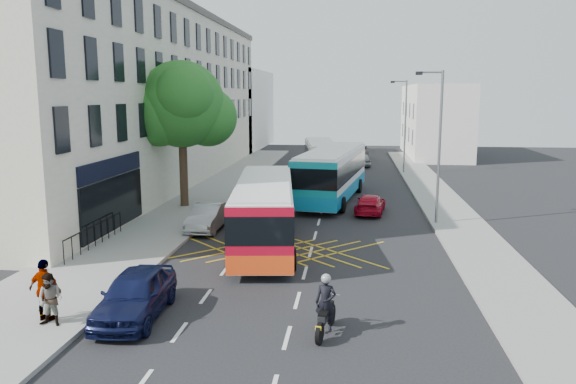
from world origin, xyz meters
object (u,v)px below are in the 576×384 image
(distant_car_grey, at_px, (340,153))
(bus_mid, at_px, (332,173))
(street_tree, at_px, (181,105))
(pedestrian_far, at_px, (45,290))
(red_hatchback, at_px, (370,204))
(distant_car_silver, at_px, (361,159))
(bus_near, at_px, (264,212))
(parked_car_blue, at_px, (135,294))
(bus_far, at_px, (321,157))
(lamp_far, at_px, (404,121))
(distant_car_dark, at_px, (360,153))
(motorbike, at_px, (326,306))
(parked_car_silver, at_px, (208,217))
(pedestrian_near, at_px, (50,300))
(lamp_near, at_px, (438,139))

(distant_car_grey, bearing_deg, bus_mid, -89.27)
(street_tree, xyz_separation_m, pedestrian_far, (1.16, -17.89, -5.19))
(red_hatchback, xyz_separation_m, distant_car_silver, (-0.23, 22.30, 0.10))
(bus_near, distance_m, pedestrian_far, 10.98)
(street_tree, bearing_deg, parked_car_blue, -78.01)
(bus_mid, xyz_separation_m, bus_far, (-1.40, 11.69, -0.24))
(lamp_far, bearing_deg, bus_far, -167.24)
(bus_far, xyz_separation_m, distant_car_grey, (1.36, 12.09, -0.81))
(distant_car_dark, bearing_deg, pedestrian_far, 83.06)
(motorbike, xyz_separation_m, parked_car_silver, (-6.69, 12.18, -0.20))
(lamp_far, distance_m, parked_car_silver, 25.66)
(distant_car_silver, height_order, pedestrian_far, pedestrian_far)
(bus_far, distance_m, pedestrian_near, 34.20)
(motorbike, relative_size, pedestrian_near, 1.29)
(lamp_near, relative_size, pedestrian_near, 5.01)
(lamp_far, height_order, distant_car_silver, lamp_far)
(pedestrian_near, bearing_deg, motorbike, 6.47)
(lamp_far, relative_size, motorbike, 3.88)
(lamp_far, bearing_deg, bus_near, -108.40)
(street_tree, height_order, distant_car_grey, street_tree)
(lamp_near, height_order, red_hatchback, lamp_near)
(red_hatchback, bearing_deg, bus_far, -69.00)
(street_tree, relative_size, distant_car_dark, 1.99)
(motorbike, bearing_deg, parked_car_silver, 129.75)
(street_tree, bearing_deg, bus_far, 63.86)
(distant_car_grey, bearing_deg, distant_car_dark, 13.44)
(bus_near, xyz_separation_m, distant_car_grey, (2.61, 35.70, -0.88))
(street_tree, distance_m, lamp_near, 15.10)
(street_tree, relative_size, distant_car_silver, 2.24)
(bus_near, relative_size, pedestrian_near, 6.99)
(street_tree, height_order, bus_near, street_tree)
(bus_mid, xyz_separation_m, distant_car_dark, (2.15, 24.28, -1.06))
(distant_car_grey, height_order, distant_car_dark, distant_car_grey)
(lamp_near, relative_size, distant_car_silver, 2.04)
(bus_near, relative_size, bus_mid, 0.90)
(red_hatchback, xyz_separation_m, pedestrian_far, (-10.21, -17.56, 0.54))
(lamp_far, height_order, red_hatchback, lamp_far)
(lamp_far, relative_size, pedestrian_near, 5.01)
(street_tree, height_order, distant_car_dark, street_tree)
(distant_car_dark, bearing_deg, street_tree, 73.65)
(pedestrian_far, bearing_deg, distant_car_silver, -93.80)
(bus_far, bearing_deg, distant_car_silver, 54.15)
(bus_near, height_order, parked_car_silver, bus_near)
(lamp_near, height_order, distant_car_silver, lamp_near)
(bus_mid, bearing_deg, parked_car_silver, -115.16)
(motorbike, bearing_deg, distant_car_silver, 98.76)
(motorbike, xyz_separation_m, pedestrian_far, (-8.43, -0.29, 0.24))
(street_tree, relative_size, bus_far, 0.83)
(distant_car_grey, distance_m, distant_car_dark, 2.25)
(bus_mid, xyz_separation_m, distant_car_silver, (2.17, 18.24, -1.12))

